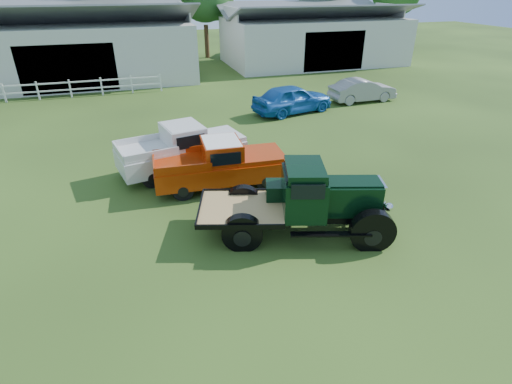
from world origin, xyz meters
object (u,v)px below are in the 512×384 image
object	(u,v)px
misc_car_grey	(362,90)
white_pickup	(182,149)
misc_car_blue	(292,99)
red_pickup	(220,163)
vintage_flatbed	(299,200)

from	to	relation	value
misc_car_grey	white_pickup	bearing A→B (deg)	118.23
white_pickup	misc_car_blue	size ratio (longest dim) A/B	1.07
red_pickup	misc_car_blue	size ratio (longest dim) A/B	1.04
white_pickup	red_pickup	bearing A→B (deg)	-68.85
red_pickup	white_pickup	bearing A→B (deg)	126.25
vintage_flatbed	misc_car_blue	xyz separation A→B (m)	(4.72, 12.08, -0.31)
vintage_flatbed	misc_car_blue	size ratio (longest dim) A/B	1.18
vintage_flatbed	red_pickup	bearing A→B (deg)	129.19
white_pickup	misc_car_grey	bearing A→B (deg)	18.02
red_pickup	misc_car_grey	xyz separation A→B (m)	(11.64, 9.17, -0.21)
red_pickup	vintage_flatbed	bearing A→B (deg)	-64.67
red_pickup	white_pickup	xyz separation A→B (m)	(-1.17, 1.79, 0.04)
vintage_flatbed	misc_car_grey	xyz separation A→B (m)	(10.04, 13.07, -0.42)
misc_car_blue	misc_car_grey	world-z (taller)	misc_car_blue
white_pickup	misc_car_grey	world-z (taller)	white_pickup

